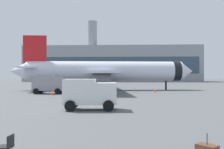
{
  "coord_description": "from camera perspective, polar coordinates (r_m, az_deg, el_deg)",
  "views": [
    {
      "loc": [
        0.1,
        -2.38,
        2.94
      ],
      "look_at": [
        -1.53,
        29.46,
        3.0
      ],
      "focal_mm": 42.56,
      "sensor_mm": 36.0,
      "label": 1
    }
  ],
  "objects": [
    {
      "name": "airplane_at_gate",
      "position": [
        51.62,
        -1.69,
        0.68
      ],
      "size": [
        35.76,
        32.35,
        10.5
      ],
      "color": "silver",
      "rests_on": "ground"
    },
    {
      "name": "service_truck",
      "position": [
        42.89,
        -13.49,
        -1.89
      ],
      "size": [
        4.82,
        2.57,
        2.9
      ],
      "color": "gray",
      "rests_on": "ground"
    },
    {
      "name": "cargo_van",
      "position": [
        22.5,
        -4.88,
        -3.9
      ],
      "size": [
        4.52,
        2.57,
        2.6
      ],
      "color": "white",
      "rests_on": "ground"
    },
    {
      "name": "safety_cone_near",
      "position": [
        45.94,
        9.2,
        -3.39
      ],
      "size": [
        0.44,
        0.44,
        0.63
      ],
      "color": "#F2590C",
      "rests_on": "ground"
    },
    {
      "name": "safety_cone_mid",
      "position": [
        48.21,
        -12.08,
        -3.18
      ],
      "size": [
        0.44,
        0.44,
        0.72
      ],
      "color": "#F2590C",
      "rests_on": "ground"
    },
    {
      "name": "safety_cone_far",
      "position": [
        39.61,
        -12.64,
        -3.8
      ],
      "size": [
        0.44,
        0.44,
        0.78
      ],
      "color": "#F2590C",
      "rests_on": "ground"
    },
    {
      "name": "gate_chair",
      "position": [
        10.18,
        -21.65,
        -13.97
      ],
      "size": [
        0.5,
        0.5,
        0.86
      ],
      "color": "black",
      "rests_on": "ground"
    },
    {
      "name": "terminal_building",
      "position": [
        122.59,
        -0.01,
        2.31
      ],
      "size": [
        78.71,
        16.96,
        27.95
      ],
      "color": "gray",
      "rests_on": "ground"
    }
  ]
}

